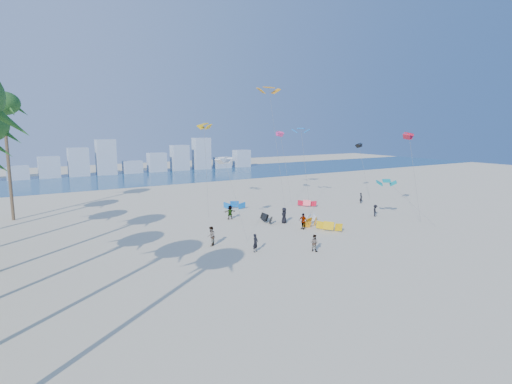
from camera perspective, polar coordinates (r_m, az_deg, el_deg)
ground at (r=32.31m, az=10.57°, el=-12.17°), size 220.00×220.00×0.00m
ocean at (r=97.10m, az=-19.12°, el=1.62°), size 220.00×220.00×0.00m
kitesurfer_near at (r=39.15m, az=-0.08°, el=-6.92°), size 0.74×0.64×1.71m
kitesurfer_mid at (r=39.73m, az=7.90°, el=-6.85°), size 0.87×0.96×1.60m
kitesurfers_far at (r=49.88m, az=3.30°, el=-3.41°), size 30.07×10.47×1.91m
grounded_kites at (r=53.09m, az=4.23°, el=-3.14°), size 12.72×19.79×0.98m
flying_kites at (r=59.10m, az=5.62°, el=8.97°), size 34.13×25.50×17.83m
distant_skyline at (r=106.32m, az=-21.01°, el=3.79°), size 85.00×3.00×8.40m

